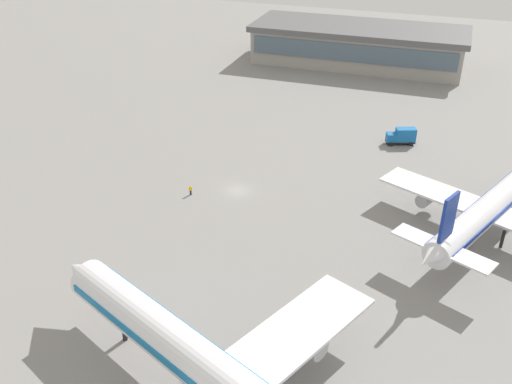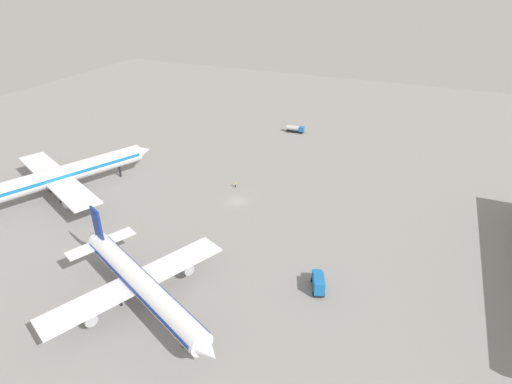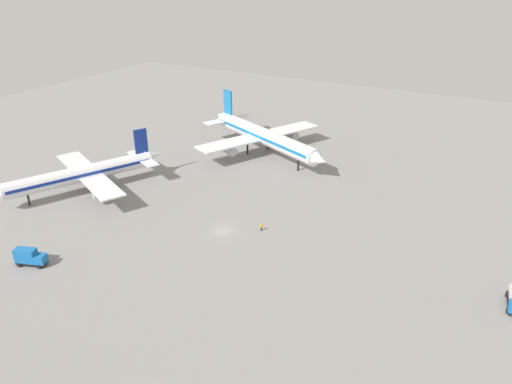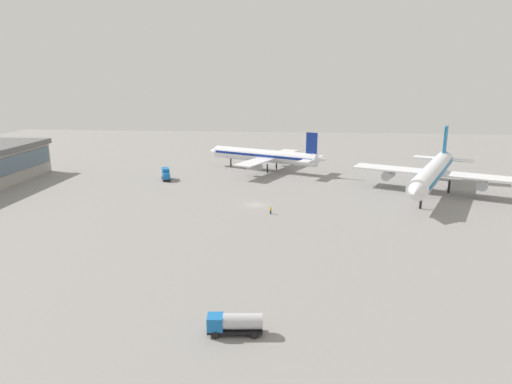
{
  "view_description": "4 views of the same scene",
  "coord_description": "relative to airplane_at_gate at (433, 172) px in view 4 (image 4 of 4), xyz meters",
  "views": [
    {
      "loc": [
        -30.4,
        78.62,
        47.99
      ],
      "look_at": [
        -6.71,
        10.02,
        6.38
      ],
      "focal_mm": 40.19,
      "sensor_mm": 36.0,
      "label": 1
    },
    {
      "loc": [
        -83.22,
        -40.76,
        52.94
      ],
      "look_at": [
        -1.65,
        -5.89,
        4.87
      ],
      "focal_mm": 29.2,
      "sensor_mm": 36.0,
      "label": 2
    },
    {
      "loc": [
        47.86,
        -71.13,
        49.35
      ],
      "look_at": [
        2.02,
        10.36,
        5.06
      ],
      "focal_mm": 33.16,
      "sensor_mm": 36.0,
      "label": 3
    },
    {
      "loc": [
        99.89,
        8.82,
        28.53
      ],
      "look_at": [
        8.3,
        0.84,
        5.16
      ],
      "focal_mm": 31.67,
      "sensor_mm": 36.0,
      "label": 4
    }
  ],
  "objects": [
    {
      "name": "ground",
      "position": [
        14.04,
        -43.42,
        -5.6
      ],
      "size": [
        288.0,
        288.0,
        0.0
      ],
      "primitive_type": "plane",
      "color": "gray"
    },
    {
      "name": "airplane_at_gate",
      "position": [
        0.0,
        0.0,
        0.0
      ],
      "size": [
        47.71,
        39.54,
        15.4
      ],
      "rotation": [
        0.0,
        0.0,
        5.86
      ],
      "color": "white",
      "rests_on": "ground"
    },
    {
      "name": "airplane_taxiing",
      "position": [
        -25.78,
        -43.81,
        -0.92
      ],
      "size": [
        33.04,
        39.85,
        12.88
      ],
      "rotation": [
        0.0,
        0.0,
        4.29
      ],
      "color": "white",
      "rests_on": "ground"
    },
    {
      "name": "catering_truck",
      "position": [
        -9.88,
        -71.35,
        -3.9
      ],
      "size": [
        5.91,
        3.76,
        3.3
      ],
      "rotation": [
        0.0,
        0.0,
        0.36
      ],
      "color": "black",
      "rests_on": "ground"
    },
    {
      "name": "fuel_truck",
      "position": [
        68.18,
        -40.97,
        -4.21
      ],
      "size": [
        2.67,
        6.45,
        2.5
      ],
      "rotation": [
        0.0,
        0.0,
        4.8
      ],
      "color": "black",
      "rests_on": "ground"
    },
    {
      "name": "ground_crew_worker",
      "position": [
        21.0,
        -39.52,
        -4.75
      ],
      "size": [
        0.53,
        0.53,
        1.67
      ],
      "rotation": [
        0.0,
        0.0,
        5.38
      ],
      "color": "#1E2338",
      "rests_on": "ground"
    }
  ]
}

